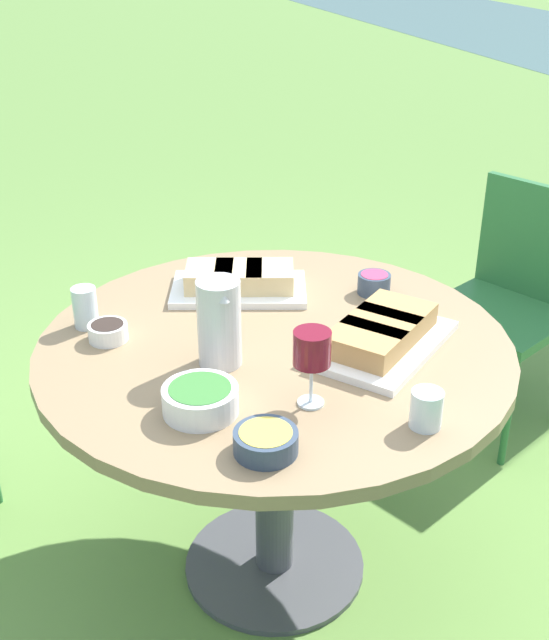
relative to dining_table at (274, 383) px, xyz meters
The scene contains 14 objects.
ground_plane 0.64m from the dining_table, ahead, with size 40.00×40.00×0.00m, color #668E42.
dining_table is the anchor object (origin of this frame).
chair_near_left 1.19m from the dining_table, 114.07° to the left, with size 0.57×0.56×0.89m.
water_pitcher 0.29m from the dining_table, 69.56° to the right, with size 0.11×0.10×0.22m.
wine_glass 0.40m from the dining_table, ahead, with size 0.08×0.08×0.18m.
platter_bread_main 0.34m from the dining_table, behind, with size 0.34×0.43×0.08m.
platter_charcuterie 0.31m from the dining_table, 63.81° to the left, with size 0.45×0.47×0.08m.
bowl_fries 0.49m from the dining_table, 21.78° to the right, with size 0.13×0.13×0.05m.
bowl_salad 0.39m from the dining_table, 46.26° to the right, with size 0.17×0.17×0.06m.
bowl_olives 0.45m from the dining_table, 110.45° to the right, with size 0.10×0.10×0.05m.
bowl_dip_red 0.43m from the dining_table, 115.44° to the left, with size 0.09×0.09×0.06m.
cup_water_near 0.52m from the dining_table, 21.06° to the left, with size 0.07×0.07×0.08m.
cup_water_far 0.53m from the dining_table, 118.86° to the right, with size 0.06×0.06×0.11m.
handbag 1.28m from the dining_table, 160.68° to the left, with size 0.30×0.14×0.37m.
Camera 1 is at (1.68, -0.60, 1.76)m, focal length 45.00 mm.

